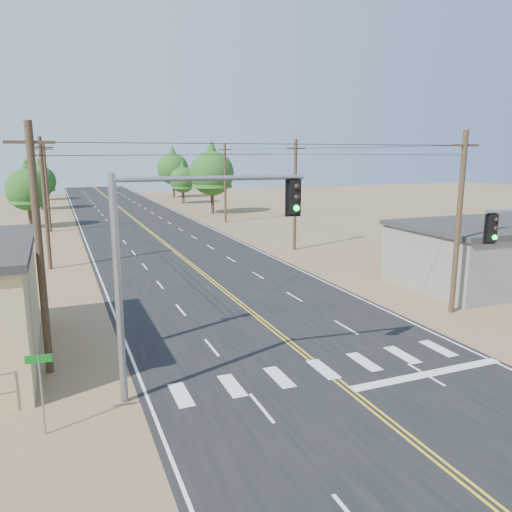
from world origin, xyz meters
TOP-DOWN VIEW (x-y plane):
  - ground at (0.00, 0.00)m, footprint 220.00×220.00m
  - road at (0.00, 30.00)m, footprint 15.00×200.00m
  - building_right at (19.00, 16.00)m, footprint 15.00×8.00m
  - utility_pole_left_near at (-10.50, 12.00)m, footprint 1.80×0.30m
  - utility_pole_left_mid at (-10.50, 32.00)m, footprint 1.80×0.30m
  - utility_pole_left_far at (-10.50, 52.00)m, footprint 1.80×0.30m
  - utility_pole_right_near at (10.50, 12.00)m, footprint 1.80×0.30m
  - utility_pole_right_mid at (10.50, 32.00)m, footprint 1.80×0.30m
  - utility_pole_right_far at (10.50, 52.00)m, footprint 1.80×0.30m
  - signal_mast_left at (-6.03, 8.13)m, footprint 6.87×1.05m
  - street_sign at (-10.63, 7.07)m, footprint 0.80×0.13m
  - tree_left_near at (-12.67, 56.19)m, footprint 4.94×4.94m
  - tree_left_mid at (-11.77, 77.33)m, footprint 4.87×4.87m
  - tree_left_far at (-11.87, 94.55)m, footprint 4.33×4.33m
  - tree_right_near at (11.75, 61.81)m, footprint 6.44×6.44m
  - tree_right_mid at (11.38, 78.22)m, footprint 4.51×4.51m
  - tree_right_far at (12.58, 90.97)m, footprint 6.17×6.17m

SIDE VIEW (x-z plane):
  - ground at x=0.00m, z-range 0.00..0.00m
  - road at x=0.00m, z-range 0.00..0.02m
  - street_sign at x=-10.63m, z-range 0.46..3.15m
  - building_right at x=19.00m, z-range 0.00..4.00m
  - tree_left_far at x=-11.87m, z-range 0.80..8.03m
  - tree_right_mid at x=11.38m, z-range 0.84..8.35m
  - tree_left_mid at x=-11.77m, z-range 0.91..9.03m
  - tree_left_near at x=-12.67m, z-range 0.92..9.15m
  - utility_pole_left_near at x=-10.50m, z-range 0.12..10.12m
  - utility_pole_left_mid at x=-10.50m, z-range 0.12..10.12m
  - utility_pole_left_far at x=-10.50m, z-range 0.12..10.12m
  - utility_pole_right_near at x=10.50m, z-range 0.12..10.12m
  - utility_pole_right_mid at x=10.50m, z-range 0.12..10.12m
  - utility_pole_right_far at x=10.50m, z-range 0.12..10.12m
  - signal_mast_left at x=-6.03m, z-range 1.45..9.61m
  - tree_right_far at x=12.58m, z-range 1.15..11.43m
  - tree_right_near at x=11.75m, z-range 1.20..11.94m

